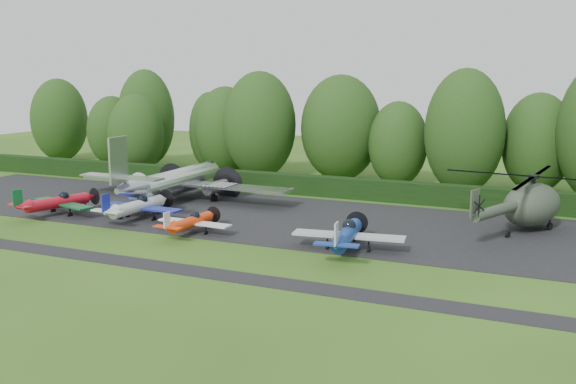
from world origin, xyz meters
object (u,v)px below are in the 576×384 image
at_px(light_plane_white, 138,206).
at_px(transport_plane, 175,181).
at_px(light_plane_red, 58,202).
at_px(light_plane_orange, 191,222).
at_px(light_plane_blue, 347,235).
at_px(helicopter, 532,201).

bearing_deg(light_plane_white, transport_plane, 96.55).
xyz_separation_m(light_plane_red, light_plane_orange, (14.32, -1.10, -0.19)).
xyz_separation_m(light_plane_red, light_plane_blue, (26.93, -1.09, 0.08)).
xyz_separation_m(light_plane_white, helicopter, (30.61, 9.53, 1.16)).
bearing_deg(light_plane_orange, transport_plane, 125.87).
bearing_deg(light_plane_orange, light_plane_red, 172.69).
bearing_deg(light_plane_blue, helicopter, 54.55).
bearing_deg(light_plane_blue, transport_plane, 161.89).
xyz_separation_m(light_plane_red, light_plane_white, (7.56, 1.25, 0.04)).
distance_m(transport_plane, light_plane_orange, 13.16).
height_order(light_plane_red, light_plane_orange, light_plane_red).
relative_size(light_plane_blue, helicopter, 0.51).
relative_size(light_plane_red, helicopter, 0.48).
height_order(light_plane_white, helicopter, helicopter).
bearing_deg(transport_plane, light_plane_orange, -51.46).
distance_m(light_plane_white, light_plane_orange, 7.16).
xyz_separation_m(transport_plane, light_plane_red, (-6.10, -9.13, -0.86)).
distance_m(transport_plane, helicopter, 32.11).
bearing_deg(light_plane_blue, light_plane_white, -178.88).
distance_m(light_plane_blue, helicopter, 16.39).
xyz_separation_m(transport_plane, helicopter, (32.07, 1.65, 0.34)).
distance_m(light_plane_white, light_plane_blue, 19.51).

